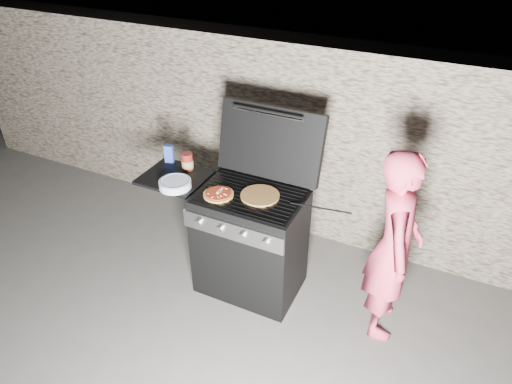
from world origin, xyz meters
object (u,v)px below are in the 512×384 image
at_px(pizza_topped, 218,194).
at_px(person, 394,247).
at_px(gas_grill, 223,234).
at_px(sauce_jar, 187,161).

distance_m(pizza_topped, person, 1.30).
bearing_deg(gas_grill, sauce_jar, 160.02).
bearing_deg(pizza_topped, person, 7.82).
bearing_deg(pizza_topped, sauce_jar, 150.08).
distance_m(gas_grill, sauce_jar, 0.66).
distance_m(pizza_topped, sauce_jar, 0.49).
bearing_deg(sauce_jar, pizza_topped, -29.92).
bearing_deg(person, sauce_jar, 75.59).
xyz_separation_m(gas_grill, person, (1.32, 0.07, 0.29)).
bearing_deg(gas_grill, person, 3.03).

